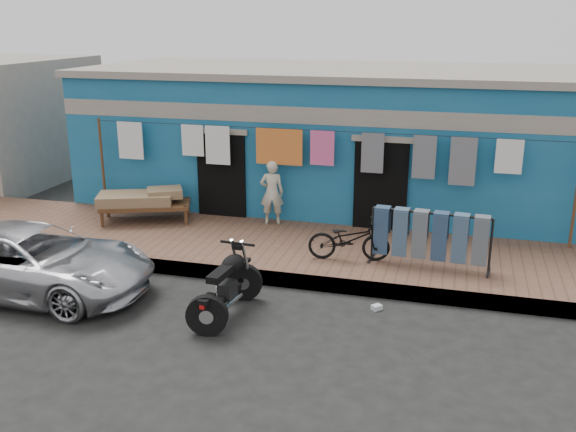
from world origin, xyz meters
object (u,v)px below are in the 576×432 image
object	(u,v)px
seated_person	(272,192)
bicycle	(349,235)
motorcycle	(226,284)
jeans_rack	(430,238)
car	(32,260)
charpoy	(146,206)

from	to	relation	value
seated_person	bicycle	distance (m)	2.61
seated_person	motorcycle	distance (m)	4.05
bicycle	jeans_rack	size ratio (longest dim) A/B	0.67
seated_person	motorcycle	xyz separation A→B (m)	(0.46, -4.01, -0.40)
car	seated_person	xyz separation A→B (m)	(3.01, 4.02, 0.34)
car	jeans_rack	size ratio (longest dim) A/B	1.92
seated_person	jeans_rack	xyz separation A→B (m)	(3.40, -1.61, -0.17)
car	charpoy	distance (m)	3.49
car	charpoy	world-z (taller)	car
seated_person	bicycle	xyz separation A→B (m)	(1.97, -1.70, -0.21)
car	motorcycle	xyz separation A→B (m)	(3.47, 0.02, -0.05)
bicycle	motorcycle	bearing A→B (deg)	137.42
car	charpoy	xyz separation A→B (m)	(0.31, 3.48, -0.01)
jeans_rack	car	bearing A→B (deg)	-159.40
car	motorcycle	size ratio (longest dim) A/B	2.47
charpoy	jeans_rack	size ratio (longest dim) A/B	1.00
bicycle	jeans_rack	xyz separation A→B (m)	(1.43, 0.08, 0.05)
bicycle	car	bearing A→B (deg)	105.66
jeans_rack	seated_person	bearing A→B (deg)	154.62
charpoy	jeans_rack	world-z (taller)	jeans_rack
seated_person	motorcycle	bearing A→B (deg)	82.40
car	seated_person	bearing A→B (deg)	-37.92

